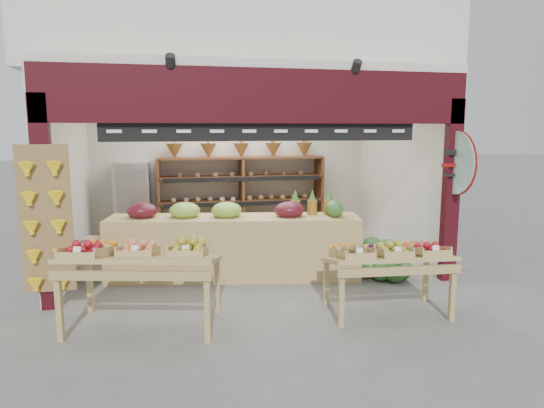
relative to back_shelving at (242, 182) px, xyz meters
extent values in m
plane|color=#61615D|center=(-0.13, -1.94, -1.20)|extent=(60.00, 60.00, 0.00)
cube|color=silver|center=(-0.13, 0.35, 0.30)|extent=(5.76, 0.18, 3.00)
cube|color=silver|center=(-2.92, -1.34, 0.30)|extent=(0.18, 3.38, 3.00)
cube|color=silver|center=(2.66, -1.34, 0.30)|extent=(0.18, 3.38, 3.00)
cube|color=silver|center=(-0.13, -1.34, 1.86)|extent=(5.76, 3.38, 0.12)
cube|color=silver|center=(-0.13, -0.24, 3.00)|extent=(6.36, 4.60, 2.40)
cube|color=#33080E|center=(-0.13, -2.99, 1.45)|extent=(5.70, 0.14, 0.70)
cube|color=#33080E|center=(-2.88, -2.99, 0.12)|extent=(0.22, 0.14, 2.65)
cube|color=#33080E|center=(2.62, -2.99, 0.12)|extent=(0.22, 0.14, 2.65)
cube|color=black|center=(-0.13, -2.96, 1.00)|extent=(4.20, 0.05, 0.26)
cylinder|color=white|center=(-0.03, -2.89, 1.25)|extent=(0.34, 0.05, 0.34)
cube|color=olive|center=(-2.86, -3.08, -0.05)|extent=(0.60, 0.04, 1.80)
cylinder|color=#A2CCB3|center=(2.62, -3.08, 0.55)|extent=(0.04, 0.90, 0.90)
cylinder|color=maroon|center=(2.62, -3.10, 0.55)|extent=(0.01, 0.92, 0.92)
cube|color=brown|center=(-1.57, 0.00, -0.36)|extent=(0.05, 0.52, 1.68)
cube|color=brown|center=(0.00, 0.00, -0.36)|extent=(0.05, 0.52, 1.68)
cube|color=brown|center=(1.57, 0.00, -0.36)|extent=(0.05, 0.52, 1.68)
cube|color=brown|center=(0.00, 0.00, -0.84)|extent=(3.15, 0.52, 0.04)
cube|color=brown|center=(0.00, 0.00, -0.36)|extent=(3.15, 0.52, 0.04)
cube|color=brown|center=(0.00, 0.00, 0.11)|extent=(3.15, 0.52, 0.04)
cube|color=brown|center=(0.00, 0.00, 0.48)|extent=(3.15, 0.52, 0.04)
cone|color=#936030|center=(-1.26, 0.00, 0.62)|extent=(0.32, 0.32, 0.28)
cone|color=#936030|center=(-0.63, 0.00, 0.62)|extent=(0.32, 0.32, 0.28)
cone|color=#936030|center=(0.00, 0.00, 0.62)|extent=(0.32, 0.32, 0.28)
cone|color=#936030|center=(0.63, 0.00, 0.62)|extent=(0.32, 0.32, 0.28)
cone|color=#936030|center=(1.26, 0.00, 0.62)|extent=(0.32, 0.32, 0.28)
cube|color=silver|center=(-2.04, -0.05, -0.39)|extent=(0.66, 0.66, 1.63)
cube|color=silver|center=(-2.54, -1.76, -1.04)|extent=(0.46, 0.39, 0.33)
cube|color=silver|center=(-2.49, -1.76, -0.73)|extent=(0.42, 0.37, 0.28)
cube|color=#155023|center=(-2.04, -2.01, -1.06)|extent=(0.43, 0.37, 0.28)
cube|color=silver|center=(-1.93, -1.62, -1.07)|extent=(0.39, 0.34, 0.26)
cube|color=tan|center=(-0.46, -2.21, -0.74)|extent=(3.80, 1.36, 0.93)
ellipsoid|color=#59141E|center=(-1.79, -1.98, -0.17)|extent=(0.46, 0.41, 0.25)
ellipsoid|color=#8CB23F|center=(-1.17, -2.09, -0.17)|extent=(0.46, 0.41, 0.25)
ellipsoid|color=#8CB23F|center=(-0.56, -2.19, -0.17)|extent=(0.46, 0.41, 0.25)
ellipsoid|color=#59141E|center=(0.36, -2.36, -0.17)|extent=(0.46, 0.41, 0.25)
cylinder|color=olive|center=(0.49, -2.22, -0.16)|extent=(0.15, 0.15, 0.22)
cylinder|color=olive|center=(0.74, -2.27, -0.16)|extent=(0.15, 0.15, 0.22)
cylinder|color=olive|center=(1.00, -2.31, -0.16)|extent=(0.15, 0.15, 0.22)
cube|color=tan|center=(-1.71, -3.82, -0.42)|extent=(1.85, 1.29, 0.25)
cube|color=tan|center=(-2.56, -4.05, -0.86)|extent=(0.07, 0.07, 0.69)
cube|color=tan|center=(-1.04, -4.40, -0.86)|extent=(0.07, 0.07, 0.69)
cube|color=tan|center=(-2.38, -3.25, -0.86)|extent=(0.07, 0.07, 0.69)
cube|color=tan|center=(-0.86, -3.60, -0.86)|extent=(0.07, 0.07, 0.69)
cube|color=tan|center=(1.16, -4.03, -0.52)|extent=(1.51, 0.92, 0.22)
cube|color=tan|center=(0.47, -4.32, -0.91)|extent=(0.06, 0.06, 0.58)
cube|color=tan|center=(1.79, -4.43, -0.91)|extent=(0.06, 0.06, 0.58)
cube|color=tan|center=(0.52, -3.63, -0.91)|extent=(0.06, 0.06, 0.58)
cube|color=tan|center=(1.85, -3.73, -0.91)|extent=(0.06, 0.06, 0.58)
sphere|color=#194D1D|center=(1.64, -2.85, -1.05)|extent=(0.31, 0.31, 0.31)
sphere|color=#194D1D|center=(1.98, -2.85, -1.05)|extent=(0.31, 0.31, 0.31)
sphere|color=#194D1D|center=(1.64, -2.52, -1.05)|extent=(0.31, 0.31, 0.31)
sphere|color=#194D1D|center=(1.98, -2.52, -1.05)|extent=(0.31, 0.31, 0.31)
sphere|color=#194D1D|center=(1.81, -2.68, -0.77)|extent=(0.31, 0.31, 0.31)
sphere|color=#194D1D|center=(1.81, -2.96, -1.05)|extent=(0.31, 0.31, 0.31)
sphere|color=#194D1D|center=(1.53, -2.68, -1.05)|extent=(0.31, 0.31, 0.31)
sphere|color=#194D1D|center=(1.64, -2.50, -0.77)|extent=(0.31, 0.31, 0.31)
camera|label=1|loc=(-1.41, -9.26, 1.03)|focal=32.00mm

